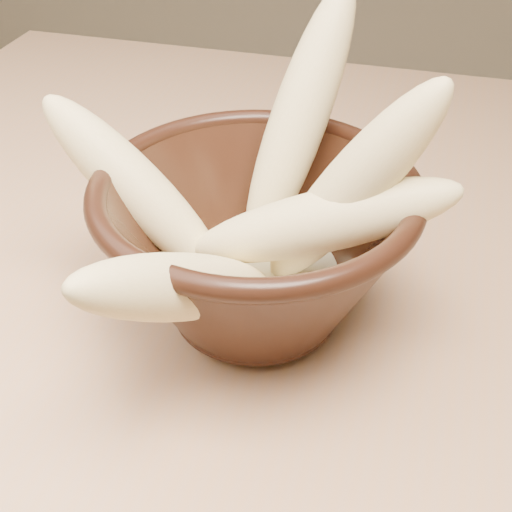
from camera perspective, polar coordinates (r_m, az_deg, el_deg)
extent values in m
cube|color=tan|center=(0.65, 11.82, -0.53)|extent=(1.20, 0.80, 0.04)
cylinder|color=tan|center=(1.27, -13.44, -1.07)|extent=(0.05, 0.05, 0.71)
cylinder|color=black|center=(0.54, 0.00, -4.58)|extent=(0.10, 0.10, 0.01)
cylinder|color=black|center=(0.53, 0.00, -2.71)|extent=(0.10, 0.10, 0.01)
torus|color=black|center=(0.48, 0.00, 5.33)|extent=(0.23, 0.23, 0.02)
cylinder|color=beige|center=(0.52, 0.00, -1.75)|extent=(0.13, 0.13, 0.02)
ellipsoid|color=#DBC581|center=(0.53, 3.46, 10.92)|extent=(0.10, 0.15, 0.20)
ellipsoid|color=#DBC581|center=(0.51, -9.65, 5.38)|extent=(0.17, 0.07, 0.14)
ellipsoid|color=#DBC581|center=(0.47, 7.70, 5.43)|extent=(0.14, 0.05, 0.18)
ellipsoid|color=#DBC581|center=(0.47, 5.16, 2.73)|extent=(0.19, 0.06, 0.11)
ellipsoid|color=#DBC581|center=(0.43, -5.93, -2.47)|extent=(0.11, 0.18, 0.13)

